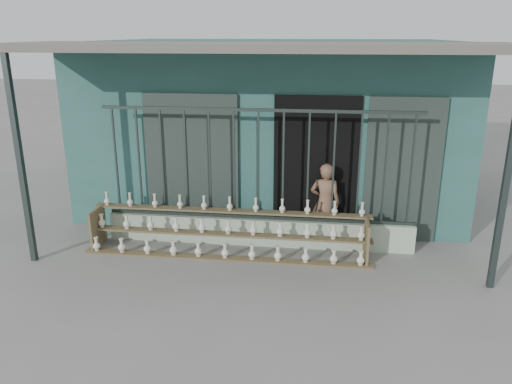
# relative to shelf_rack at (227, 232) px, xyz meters

# --- Properties ---
(ground) EXTENTS (60.00, 60.00, 0.00)m
(ground) POSITION_rel_shelf_rack_xyz_m (0.44, -0.89, -0.36)
(ground) COLOR slate
(workshop_building) EXTENTS (7.40, 6.60, 3.21)m
(workshop_building) POSITION_rel_shelf_rack_xyz_m (0.44, 3.34, 1.26)
(workshop_building) COLOR #295751
(workshop_building) RESTS_ON ground
(parapet_wall) EXTENTS (5.00, 0.20, 0.45)m
(parapet_wall) POSITION_rel_shelf_rack_xyz_m (0.44, 0.41, -0.13)
(parapet_wall) COLOR #ACC0A4
(parapet_wall) RESTS_ON ground
(security_fence) EXTENTS (5.00, 0.04, 1.80)m
(security_fence) POSITION_rel_shelf_rack_xyz_m (0.44, 0.41, 0.99)
(security_fence) COLOR #283330
(security_fence) RESTS_ON parapet_wall
(shelf_rack) EXTENTS (4.50, 0.68, 0.85)m
(shelf_rack) POSITION_rel_shelf_rack_xyz_m (0.00, 0.00, 0.00)
(shelf_rack) COLOR brown
(shelf_rack) RESTS_ON ground
(elderly_woman) EXTENTS (0.52, 0.37, 1.35)m
(elderly_woman) POSITION_rel_shelf_rack_xyz_m (1.51, 0.68, 0.32)
(elderly_woman) COLOR brown
(elderly_woman) RESTS_ON ground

